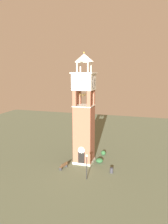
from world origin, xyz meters
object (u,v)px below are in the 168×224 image
(clock_tower, at_px, (84,118))
(lamp_post, at_px, (87,162))
(park_bench, at_px, (64,166))
(trash_bin, at_px, (111,170))

(clock_tower, distance_m, lamp_post, 7.88)
(park_bench, height_order, lamp_post, lamp_post)
(clock_tower, xyz_separation_m, park_bench, (-2.25, -3.49, -7.05))
(lamp_post, height_order, trash_bin, lamp_post)
(clock_tower, relative_size, park_bench, 10.77)
(park_bench, relative_size, lamp_post, 0.45)
(clock_tower, height_order, lamp_post, clock_tower)
(park_bench, bearing_deg, clock_tower, 57.26)
(clock_tower, xyz_separation_m, lamp_post, (2.14, -5.74, -4.96))
(park_bench, bearing_deg, lamp_post, -27.11)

